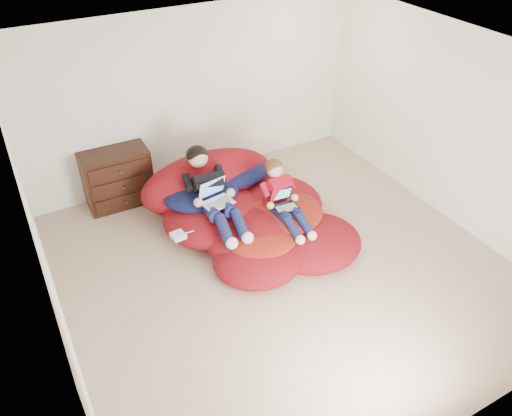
{
  "coord_description": "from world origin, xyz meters",
  "views": [
    {
      "loc": [
        -2.45,
        -3.79,
        4.12
      ],
      "look_at": [
        -0.17,
        0.36,
        0.7
      ],
      "focal_mm": 35.0,
      "sensor_mm": 36.0,
      "label": 1
    }
  ],
  "objects_px": {
    "beanbag_pile": "(245,211)",
    "laptop_black": "(283,202)",
    "laptop_white": "(215,196)",
    "older_boy": "(211,188)",
    "dresser": "(118,178)",
    "younger_boy": "(282,195)"
  },
  "relations": [
    {
      "from": "beanbag_pile",
      "to": "laptop_white",
      "type": "relative_size",
      "value": 6.23
    },
    {
      "from": "laptop_white",
      "to": "laptop_black",
      "type": "relative_size",
      "value": 1.24
    },
    {
      "from": "dresser",
      "to": "laptop_black",
      "type": "xyz_separation_m",
      "value": [
        1.61,
        -1.77,
        0.15
      ]
    },
    {
      "from": "laptop_black",
      "to": "younger_boy",
      "type": "bearing_deg",
      "value": 90.0
    },
    {
      "from": "dresser",
      "to": "older_boy",
      "type": "xyz_separation_m",
      "value": [
        0.87,
        -1.23,
        0.27
      ]
    },
    {
      "from": "beanbag_pile",
      "to": "younger_boy",
      "type": "height_order",
      "value": "younger_boy"
    },
    {
      "from": "dresser",
      "to": "older_boy",
      "type": "relative_size",
      "value": 0.67
    },
    {
      "from": "older_boy",
      "to": "laptop_black",
      "type": "bearing_deg",
      "value": -35.63
    },
    {
      "from": "beanbag_pile",
      "to": "laptop_black",
      "type": "distance_m",
      "value": 0.61
    },
    {
      "from": "older_boy",
      "to": "laptop_white",
      "type": "xyz_separation_m",
      "value": [
        0.0,
        -0.14,
        -0.03
      ]
    },
    {
      "from": "dresser",
      "to": "laptop_white",
      "type": "relative_size",
      "value": 2.29
    },
    {
      "from": "dresser",
      "to": "laptop_black",
      "type": "bearing_deg",
      "value": -47.62
    },
    {
      "from": "dresser",
      "to": "younger_boy",
      "type": "height_order",
      "value": "younger_boy"
    },
    {
      "from": "dresser",
      "to": "younger_boy",
      "type": "xyz_separation_m",
      "value": [
        1.61,
        -1.74,
        0.23
      ]
    },
    {
      "from": "dresser",
      "to": "laptop_black",
      "type": "relative_size",
      "value": 2.83
    },
    {
      "from": "younger_boy",
      "to": "laptop_black",
      "type": "xyz_separation_m",
      "value": [
        0.0,
        -0.03,
        -0.08
      ]
    },
    {
      "from": "beanbag_pile",
      "to": "laptop_black",
      "type": "relative_size",
      "value": 7.72
    },
    {
      "from": "younger_boy",
      "to": "laptop_white",
      "type": "distance_m",
      "value": 0.83
    },
    {
      "from": "dresser",
      "to": "older_boy",
      "type": "distance_m",
      "value": 1.53
    },
    {
      "from": "younger_boy",
      "to": "laptop_black",
      "type": "distance_m",
      "value": 0.08
    },
    {
      "from": "beanbag_pile",
      "to": "laptop_black",
      "type": "height_order",
      "value": "beanbag_pile"
    },
    {
      "from": "beanbag_pile",
      "to": "younger_boy",
      "type": "bearing_deg",
      "value": -48.55
    }
  ]
}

